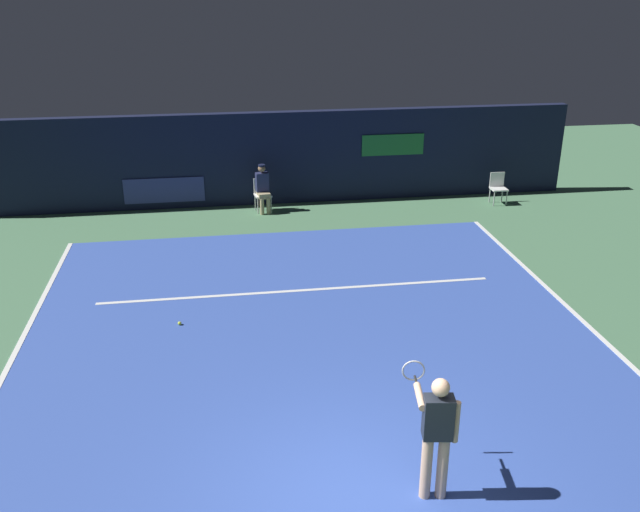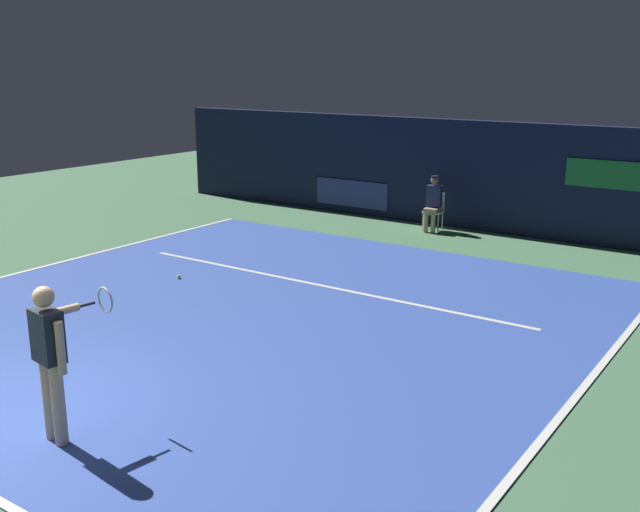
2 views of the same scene
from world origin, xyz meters
name	(u,v)px [view 2 (image 2 of 2)]	position (x,y,z in m)	size (l,w,h in m)	color
ground_plane	(252,314)	(0.00, 4.40, 0.00)	(33.26, 33.26, 0.00)	#4C7A56
court_surface	(252,314)	(0.00, 4.40, 0.01)	(10.45, 10.80, 0.01)	#3856B2
line_sideline_left	(579,393)	(5.18, 4.40, 0.01)	(0.10, 10.80, 0.01)	white
line_sideline_right	(52,265)	(-5.18, 4.40, 0.01)	(0.10, 10.80, 0.01)	white
line_service	(319,285)	(0.00, 6.29, 0.01)	(8.15, 0.10, 0.01)	white
back_wall	(461,174)	(0.00, 12.32, 1.30)	(17.26, 0.33, 2.60)	#141933
tennis_player	(52,354)	(0.94, 0.09, 0.99)	(0.51, 0.99, 1.73)	#DBAD89
line_judge_on_chair	(433,203)	(-0.33, 11.55, 0.69)	(0.49, 0.57, 1.32)	white
tennis_ball	(179,277)	(-2.38, 5.15, 0.05)	(0.07, 0.07, 0.07)	#CCE033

